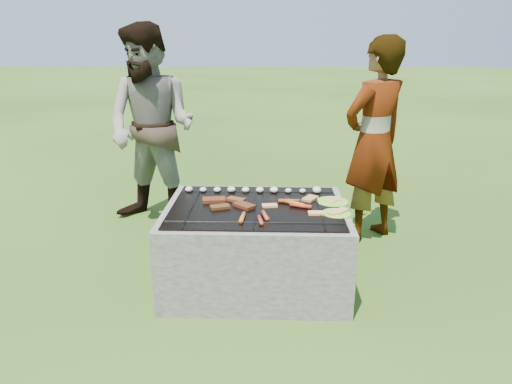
# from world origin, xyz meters

# --- Properties ---
(lawn) EXTENTS (60.00, 60.00, 0.00)m
(lawn) POSITION_xyz_m (0.00, 0.00, 0.00)
(lawn) COLOR #284812
(lawn) RESTS_ON ground
(fire_pit) EXTENTS (1.30, 1.00, 0.62)m
(fire_pit) POSITION_xyz_m (0.00, 0.00, 0.28)
(fire_pit) COLOR #A19A8F
(fire_pit) RESTS_ON ground
(mushrooms) EXTENTS (1.06, 0.09, 0.04)m
(mushrooms) POSITION_xyz_m (0.02, 0.31, 0.63)
(mushrooms) COLOR silver
(mushrooms) RESTS_ON fire_pit
(pork_slabs) EXTENTS (0.41, 0.28, 0.02)m
(pork_slabs) POSITION_xyz_m (-0.21, 0.03, 0.62)
(pork_slabs) COLOR #9B331C
(pork_slabs) RESTS_ON fire_pit
(sausages) EXTENTS (0.50, 0.46, 0.03)m
(sausages) POSITION_xyz_m (0.15, -0.11, 0.63)
(sausages) COLOR #BC4C1E
(sausages) RESTS_ON fire_pit
(bread_on_grate) EXTENTS (0.43, 0.41, 0.02)m
(bread_on_grate) POSITION_xyz_m (0.33, 0.03, 0.62)
(bread_on_grate) COLOR tan
(bread_on_grate) RESTS_ON fire_pit
(plate_far) EXTENTS (0.28, 0.28, 0.03)m
(plate_far) POSITION_xyz_m (0.56, 0.11, 0.61)
(plate_far) COLOR #D7F83B
(plate_far) RESTS_ON fire_pit
(plate_near) EXTENTS (0.24, 0.24, 0.03)m
(plate_near) POSITION_xyz_m (0.56, -0.13, 0.61)
(plate_near) COLOR #CDFE3C
(plate_near) RESTS_ON fire_pit
(cook) EXTENTS (0.78, 0.72, 1.79)m
(cook) POSITION_xyz_m (1.01, 0.89, 0.89)
(cook) COLOR gray
(cook) RESTS_ON ground
(bystander) EXTENTS (1.11, 0.99, 1.91)m
(bystander) POSITION_xyz_m (-1.03, 1.19, 0.95)
(bystander) COLOR gray
(bystander) RESTS_ON ground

